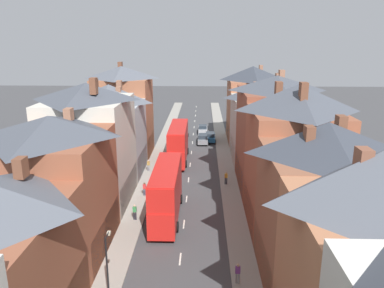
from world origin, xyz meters
The scene contains 17 objects.
pavement_left centered at (-5.10, 38.00, 0.07)m, with size 2.20×104.00×0.14m, color gray.
pavement_right centered at (5.10, 38.00, 0.07)m, with size 2.20×104.00×0.14m, color gray.
centre_line_dashes centered at (0.00, 36.00, 0.01)m, with size 0.14×97.80×0.01m.
terrace_row_left centered at (-10.18, 16.75, 5.98)m, with size 8.00×57.42×14.13m.
terrace_row_right centered at (10.19, 20.85, 6.39)m, with size 8.00×66.25×14.02m.
double_decker_bus_lead centered at (-1.81, 37.84, 2.82)m, with size 2.74×10.80×5.30m.
double_decker_bus_mid_street centered at (-1.81, 19.49, 2.82)m, with size 2.74×10.80×5.30m.
car_near_blue centered at (-1.80, 50.88, 0.83)m, with size 1.90×4.11×1.66m.
car_near_silver centered at (3.10, 48.88, 0.82)m, with size 1.90×4.45×1.61m.
car_parked_left_a centered at (1.80, 47.61, 0.82)m, with size 1.90×4.58×1.62m.
car_parked_right_a centered at (1.80, 54.80, 0.81)m, with size 1.90×3.88×1.61m.
pedestrian_near_right centered at (4.39, 8.78, 1.03)m, with size 0.36×0.22×1.61m.
pedestrian_mid_left centered at (-4.88, 18.55, 1.03)m, with size 0.36×0.22×1.61m.
pedestrian_mid_right centered at (-4.81, 24.51, 1.03)m, with size 0.36×0.22×1.61m.
pedestrian_far_left centered at (4.69, 28.29, 1.03)m, with size 0.36×0.22×1.61m.
pedestrian_far_right centered at (-5.53, 32.78, 1.03)m, with size 0.36×0.22×1.61m.
street_lamp centered at (-4.25, 5.78, 3.24)m, with size 0.20×1.12×5.50m.
Camera 1 is at (1.76, -14.96, 17.37)m, focal length 35.00 mm.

